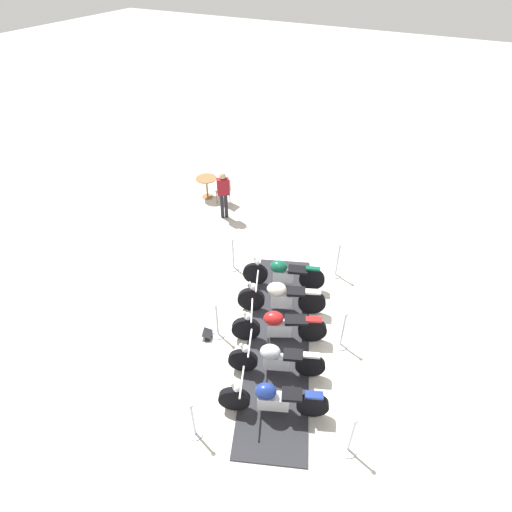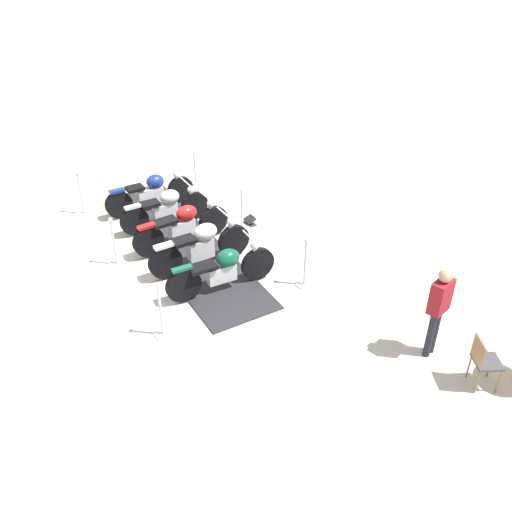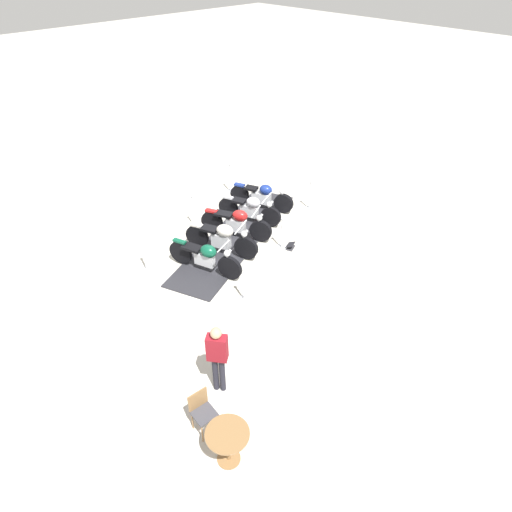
# 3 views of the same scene
# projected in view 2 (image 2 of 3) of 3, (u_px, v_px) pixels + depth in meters

# --- Properties ---
(ground_plane) EXTENTS (80.00, 80.00, 0.00)m
(ground_plane) POSITION_uv_depth(u_px,v_px,m) (183.00, 245.00, 12.22)
(ground_plane) COLOR beige
(display_platform) EXTENTS (3.61, 6.16, 0.03)m
(display_platform) POSITION_uv_depth(u_px,v_px,m) (183.00, 245.00, 12.21)
(display_platform) COLOR #28282D
(display_platform) RESTS_ON ground_plane
(motorcycle_forest) EXTENTS (2.18, 0.92, 1.02)m
(motorcycle_forest) POSITION_uv_depth(u_px,v_px,m) (223.00, 268.00, 10.56)
(motorcycle_forest) COLOR black
(motorcycle_forest) RESTS_ON display_platform
(motorcycle_cream) EXTENTS (2.14, 1.14, 1.03)m
(motorcycle_cream) POSITION_uv_depth(u_px,v_px,m) (202.00, 245.00, 11.25)
(motorcycle_cream) COLOR black
(motorcycle_cream) RESTS_ON display_platform
(motorcycle_maroon) EXTENTS (2.11, 1.19, 1.00)m
(motorcycle_maroon) POSITION_uv_depth(u_px,v_px,m) (183.00, 225.00, 11.95)
(motorcycle_maroon) COLOR black
(motorcycle_maroon) RESTS_ON display_platform
(motorcycle_chrome) EXTENTS (2.04, 1.04, 0.97)m
(motorcycle_chrome) POSITION_uv_depth(u_px,v_px,m) (166.00, 207.00, 12.65)
(motorcycle_chrome) COLOR black
(motorcycle_chrome) RESTS_ON display_platform
(motorcycle_navy) EXTENTS (2.13, 1.09, 0.96)m
(motorcycle_navy) POSITION_uv_depth(u_px,v_px,m) (151.00, 192.00, 13.36)
(motorcycle_navy) COLOR black
(motorcycle_navy) RESTS_ON display_platform
(stanchion_right_front) EXTENTS (0.34, 0.34, 1.07)m
(stanchion_right_front) POSITION_uv_depth(u_px,v_px,m) (305.00, 271.00, 10.80)
(stanchion_right_front) COLOR silver
(stanchion_right_front) RESTS_ON ground_plane
(stanchion_left_rear) EXTENTS (0.35, 0.35, 1.11)m
(stanchion_left_rear) POSITION_uv_depth(u_px,v_px,m) (82.00, 201.00, 13.27)
(stanchion_left_rear) COLOR silver
(stanchion_left_rear) RESTS_ON ground_plane
(stanchion_left_mid) EXTENTS (0.36, 0.36, 1.12)m
(stanchion_left_mid) POSITION_uv_depth(u_px,v_px,m) (115.00, 251.00, 11.41)
(stanchion_left_mid) COLOR silver
(stanchion_left_mid) RESTS_ON ground_plane
(stanchion_right_rear) EXTENTS (0.30, 0.30, 1.05)m
(stanchion_right_rear) POSITION_uv_depth(u_px,v_px,m) (195.00, 174.00, 14.50)
(stanchion_right_rear) COLOR silver
(stanchion_right_rear) RESTS_ON ground_plane
(stanchion_right_mid) EXTENTS (0.34, 0.34, 1.06)m
(stanchion_right_mid) POSITION_uv_depth(u_px,v_px,m) (242.00, 216.00, 12.66)
(stanchion_right_mid) COLOR silver
(stanchion_right_mid) RESTS_ON ground_plane
(stanchion_left_front) EXTENTS (0.33, 0.33, 1.13)m
(stanchion_left_front) POSITION_uv_depth(u_px,v_px,m) (161.00, 318.00, 9.53)
(stanchion_left_front) COLOR silver
(stanchion_left_front) RESTS_ON ground_plane
(info_placard) EXTENTS (0.31, 0.38, 0.18)m
(info_placard) POSITION_uv_depth(u_px,v_px,m) (250.00, 222.00, 12.98)
(info_placard) COLOR #333338
(info_placard) RESTS_ON ground_plane
(cafe_chair_near_table) EXTENTS (0.44, 0.44, 0.91)m
(cafe_chair_near_table) POSITION_uv_depth(u_px,v_px,m) (484.00, 360.00, 8.44)
(cafe_chair_near_table) COLOR olive
(cafe_chair_near_table) RESTS_ON ground_plane
(bystander_person) EXTENTS (0.45, 0.42, 1.71)m
(bystander_person) POSITION_uv_depth(u_px,v_px,m) (439.00, 305.00, 8.77)
(bystander_person) COLOR #23232D
(bystander_person) RESTS_ON ground_plane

